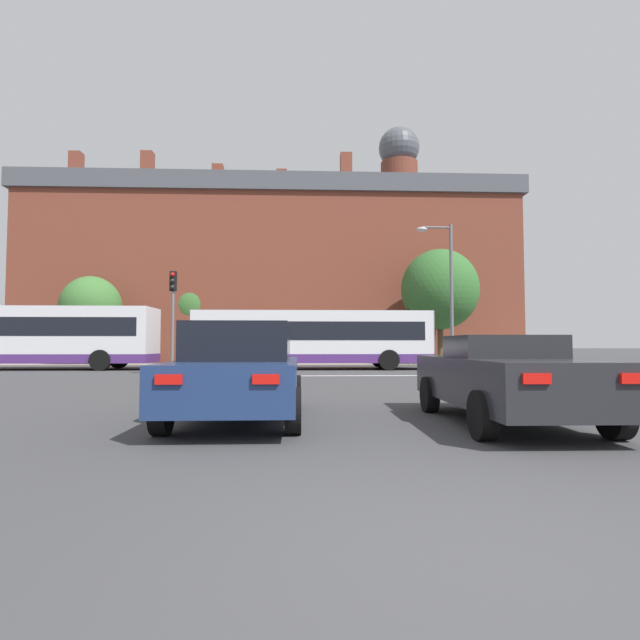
# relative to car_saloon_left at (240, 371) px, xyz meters

# --- Properties ---
(ground_plane) EXTENTS (400.00, 400.00, 0.00)m
(ground_plane) POSITION_rel_car_saloon_left_xyz_m (2.00, -5.46, -0.79)
(ground_plane) COLOR #3D3D3F
(stop_line_strip) EXTENTS (8.96, 0.30, 0.01)m
(stop_line_strip) POSITION_rel_car_saloon_left_xyz_m (2.00, 11.65, -0.78)
(stop_line_strip) COLOR silver
(stop_line_strip) RESTS_ON ground_plane
(far_pavement) EXTENTS (69.96, 2.50, 0.01)m
(far_pavement) POSITION_rel_car_saloon_left_xyz_m (2.00, 24.13, -0.78)
(far_pavement) COLOR gray
(far_pavement) RESTS_ON ground_plane
(brick_civic_building) EXTENTS (37.17, 12.35, 19.58)m
(brick_civic_building) POSITION_rel_car_saloon_left_xyz_m (-0.92, 32.71, 6.18)
(brick_civic_building) COLOR brown
(brick_civic_building) RESTS_ON ground_plane
(car_saloon_left) EXTENTS (2.00, 4.52, 1.57)m
(car_saloon_left) POSITION_rel_car_saloon_left_xyz_m (0.00, 0.00, 0.00)
(car_saloon_left) COLOR navy
(car_saloon_left) RESTS_ON ground_plane
(car_roadster_right) EXTENTS (1.98, 4.45, 1.37)m
(car_roadster_right) POSITION_rel_car_saloon_left_xyz_m (4.19, -0.56, -0.08)
(car_roadster_right) COLOR #232328
(car_roadster_right) RESTS_ON ground_plane
(bus_crossing_lead) EXTENTS (11.85, 2.77, 2.92)m
(bus_crossing_lead) POSITION_rel_car_saloon_left_xyz_m (1.66, 17.09, 0.78)
(bus_crossing_lead) COLOR silver
(bus_crossing_lead) RESTS_ON ground_plane
(bus_crossing_trailing) EXTENTS (11.28, 2.71, 3.12)m
(bus_crossing_trailing) POSITION_rel_car_saloon_left_xyz_m (-12.02, 17.26, 0.88)
(bus_crossing_trailing) COLOR silver
(bus_crossing_trailing) RESTS_ON ground_plane
(traffic_light_near_left) EXTENTS (0.26, 0.31, 4.21)m
(traffic_light_near_left) POSITION_rel_car_saloon_left_xyz_m (-4.14, 12.08, 2.04)
(traffic_light_near_left) COLOR slate
(traffic_light_near_left) RESTS_ON ground_plane
(traffic_light_far_right) EXTENTS (0.26, 0.31, 4.02)m
(traffic_light_far_right) POSITION_rel_car_saloon_left_xyz_m (8.09, 23.47, 1.93)
(traffic_light_far_right) COLOR slate
(traffic_light_far_right) RESTS_ON ground_plane
(street_lamp_junction) EXTENTS (1.73, 0.36, 7.02)m
(street_lamp_junction) POSITION_rel_car_saloon_left_xyz_m (7.96, 15.17, 3.47)
(street_lamp_junction) COLOR slate
(street_lamp_junction) RESTS_ON ground_plane
(pedestrian_waiting) EXTENTS (0.43, 0.28, 1.83)m
(pedestrian_waiting) POSITION_rel_car_saloon_left_xyz_m (-1.06, 23.77, 0.30)
(pedestrian_waiting) COLOR black
(pedestrian_waiting) RESTS_ON ground_plane
(pedestrian_walking_east) EXTENTS (0.40, 0.46, 1.56)m
(pedestrian_walking_east) POSITION_rel_car_saloon_left_xyz_m (-1.14, 24.64, 0.12)
(pedestrian_walking_east) COLOR black
(pedestrian_walking_east) RESTS_ON ground_plane
(pedestrian_walking_west) EXTENTS (0.32, 0.45, 1.79)m
(pedestrian_walking_west) POSITION_rel_car_saloon_left_xyz_m (5.82, 24.82, 0.27)
(pedestrian_walking_west) COLOR black
(pedestrian_walking_west) RESTS_ON ground_plane
(tree_by_building) EXTENTS (4.26, 4.26, 6.32)m
(tree_by_building) POSITION_rel_car_saloon_left_xyz_m (-6.70, 28.75, 3.29)
(tree_by_building) COLOR #4C3823
(tree_by_building) RESTS_ON ground_plane
(tree_kerbside) EXTENTS (3.79, 3.79, 5.64)m
(tree_kerbside) POSITION_rel_car_saloon_left_xyz_m (-12.37, 24.17, 2.85)
(tree_kerbside) COLOR #4C3823
(tree_kerbside) RESTS_ON ground_plane
(tree_distant) EXTENTS (5.01, 5.01, 7.49)m
(tree_distant) POSITION_rel_car_saloon_left_xyz_m (10.13, 23.75, 4.06)
(tree_distant) COLOR #4C3823
(tree_distant) RESTS_ON ground_plane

